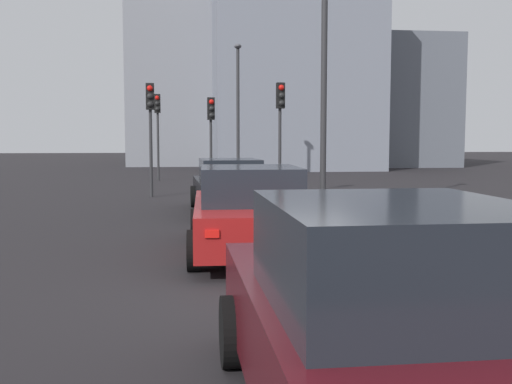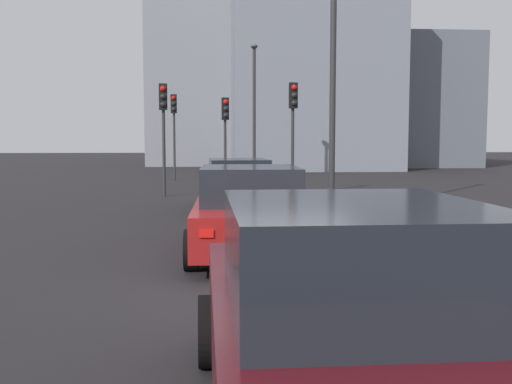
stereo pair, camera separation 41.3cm
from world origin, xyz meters
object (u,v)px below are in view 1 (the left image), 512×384
(car_maroon_third, at_px, (386,326))
(traffic_light_near_left, at_px, (211,123))
(street_lamp_kerbside, at_px, (238,99))
(street_lamp_far, at_px, (325,13))
(car_black_lead, at_px, (229,187))
(traffic_light_far_left, at_px, (150,115))
(traffic_light_far_right, at_px, (158,119))
(traffic_light_near_right, at_px, (280,115))
(car_red_second, at_px, (249,212))

(car_maroon_third, height_order, traffic_light_near_left, traffic_light_near_left)
(street_lamp_kerbside, xyz_separation_m, street_lamp_far, (-14.89, -0.99, 1.23))
(car_black_lead, relative_size, traffic_light_far_left, 1.17)
(car_black_lead, height_order, traffic_light_far_left, traffic_light_far_left)
(car_black_lead, bearing_deg, traffic_light_far_right, 8.95)
(traffic_light_near_left, distance_m, street_lamp_kerbside, 6.20)
(traffic_light_near_left, relative_size, traffic_light_near_right, 0.92)
(car_red_second, relative_size, traffic_light_far_right, 1.10)
(traffic_light_near_left, distance_m, traffic_light_far_right, 5.39)
(car_red_second, bearing_deg, traffic_light_far_left, 14.00)
(car_red_second, bearing_deg, street_lamp_far, -24.93)
(car_red_second, xyz_separation_m, car_maroon_third, (-6.63, -0.24, 0.03))
(traffic_light_far_left, distance_m, street_lamp_kerbside, 10.12)
(car_red_second, distance_m, traffic_light_near_left, 14.14)
(traffic_light_far_right, bearing_deg, street_lamp_kerbside, 107.50)
(street_lamp_far, bearing_deg, traffic_light_far_right, 19.67)
(street_lamp_kerbside, bearing_deg, car_red_second, 175.74)
(car_black_lead, height_order, street_lamp_far, street_lamp_far)
(car_red_second, bearing_deg, traffic_light_near_left, 1.97)
(traffic_light_near_left, relative_size, traffic_light_far_right, 0.89)
(traffic_light_near_left, distance_m, traffic_light_far_left, 4.12)
(traffic_light_far_left, bearing_deg, street_lamp_kerbside, 156.01)
(traffic_light_near_right, bearing_deg, traffic_light_far_right, -157.32)
(traffic_light_near_right, bearing_deg, street_lamp_kerbside, 177.39)
(car_black_lead, xyz_separation_m, street_lamp_far, (-0.97, -2.41, 4.53))
(car_red_second, height_order, street_lamp_kerbside, street_lamp_kerbside)
(car_black_lead, relative_size, traffic_light_far_right, 1.10)
(traffic_light_far_left, relative_size, street_lamp_kerbside, 0.58)
(car_maroon_third, relative_size, traffic_light_near_left, 1.19)
(traffic_light_near_left, relative_size, street_lamp_far, 0.40)
(traffic_light_far_left, bearing_deg, car_red_second, 10.77)
(car_red_second, distance_m, traffic_light_far_right, 19.13)
(traffic_light_near_left, xyz_separation_m, street_lamp_far, (-9.05, -2.58, 2.58))
(car_black_lead, relative_size, car_maroon_third, 1.04)
(traffic_light_near_right, distance_m, street_lamp_kerbside, 9.31)
(car_maroon_third, relative_size, street_lamp_kerbside, 0.65)
(traffic_light_far_right, bearing_deg, car_red_second, 10.74)
(car_red_second, bearing_deg, traffic_light_near_right, -10.24)
(traffic_light_far_left, bearing_deg, traffic_light_far_right, 179.40)
(car_black_lead, relative_size, car_red_second, 1.00)
(car_black_lead, xyz_separation_m, traffic_light_far_left, (4.62, 2.39, 2.11))
(traffic_light_near_right, relative_size, street_lamp_far, 0.44)
(traffic_light_far_right, xyz_separation_m, street_lamp_kerbside, (1.01, -3.97, 1.03))
(car_maroon_third, distance_m, traffic_light_far_right, 25.70)
(traffic_light_far_left, distance_m, traffic_light_far_right, 8.29)
(traffic_light_near_right, distance_m, street_lamp_far, 6.15)
(traffic_light_near_left, height_order, traffic_light_near_right, traffic_light_near_right)
(traffic_light_near_left, bearing_deg, car_black_lead, -6.70)
(traffic_light_near_left, bearing_deg, car_red_second, -7.42)
(street_lamp_kerbside, bearing_deg, traffic_light_near_left, 164.77)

